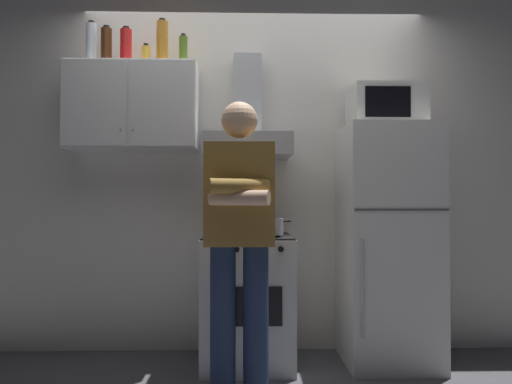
{
  "coord_description": "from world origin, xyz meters",
  "views": [
    {
      "loc": [
        -0.07,
        -2.94,
        1.09
      ],
      "look_at": [
        0.0,
        0.0,
        1.15
      ],
      "focal_mm": 33.14,
      "sensor_mm": 36.0,
      "label": 1
    }
  ],
  "objects_px": {
    "bottle_spice_jar": "(146,55)",
    "bottle_rum_dark": "(106,46)",
    "cooking_pot": "(268,227)",
    "upper_cabinet": "(134,108)",
    "bottle_soda_red": "(126,46)",
    "stove_oven": "(248,299)",
    "bottle_vodka_clear": "(91,44)",
    "bottle_liquor_amber": "(162,43)",
    "microwave": "(386,107)",
    "refrigerator": "(387,244)",
    "bottle_olive_oil": "(183,51)",
    "person_standing": "(239,236)",
    "range_hood": "(248,130)"
  },
  "relations": [
    {
      "from": "upper_cabinet",
      "to": "cooking_pot",
      "type": "height_order",
      "value": "upper_cabinet"
    },
    {
      "from": "bottle_olive_oil",
      "to": "bottle_spice_jar",
      "type": "bearing_deg",
      "value": -175.89
    },
    {
      "from": "bottle_spice_jar",
      "to": "bottle_rum_dark",
      "type": "height_order",
      "value": "bottle_rum_dark"
    },
    {
      "from": "microwave",
      "to": "bottle_spice_jar",
      "type": "distance_m",
      "value": 1.71
    },
    {
      "from": "person_standing",
      "to": "bottle_olive_oil",
      "type": "bearing_deg",
      "value": 118.76
    },
    {
      "from": "bottle_soda_red",
      "to": "bottle_rum_dark",
      "type": "distance_m",
      "value": 0.13
    },
    {
      "from": "bottle_soda_red",
      "to": "bottle_rum_dark",
      "type": "bearing_deg",
      "value": -178.03
    },
    {
      "from": "person_standing",
      "to": "bottle_rum_dark",
      "type": "distance_m",
      "value": 1.73
    },
    {
      "from": "stove_oven",
      "to": "refrigerator",
      "type": "height_order",
      "value": "refrigerator"
    },
    {
      "from": "microwave",
      "to": "cooking_pot",
      "type": "distance_m",
      "value": 1.16
    },
    {
      "from": "range_hood",
      "to": "bottle_olive_oil",
      "type": "height_order",
      "value": "bottle_olive_oil"
    },
    {
      "from": "person_standing",
      "to": "bottle_liquor_amber",
      "type": "relative_size",
      "value": 4.96
    },
    {
      "from": "upper_cabinet",
      "to": "bottle_rum_dark",
      "type": "height_order",
      "value": "bottle_rum_dark"
    },
    {
      "from": "microwave",
      "to": "bottle_spice_jar",
      "type": "height_order",
      "value": "bottle_spice_jar"
    },
    {
      "from": "bottle_soda_red",
      "to": "bottle_liquor_amber",
      "type": "bearing_deg",
      "value": 5.24
    },
    {
      "from": "refrigerator",
      "to": "bottle_olive_oil",
      "type": "height_order",
      "value": "bottle_olive_oil"
    },
    {
      "from": "refrigerator",
      "to": "bottle_olive_oil",
      "type": "bearing_deg",
      "value": 174.67
    },
    {
      "from": "refrigerator",
      "to": "bottle_soda_red",
      "type": "xyz_separation_m",
      "value": [
        -1.8,
        0.11,
        1.38
      ]
    },
    {
      "from": "stove_oven",
      "to": "bottle_vodka_clear",
      "type": "height_order",
      "value": "bottle_vodka_clear"
    },
    {
      "from": "cooking_pot",
      "to": "bottle_spice_jar",
      "type": "height_order",
      "value": "bottle_spice_jar"
    },
    {
      "from": "bottle_olive_oil",
      "to": "bottle_rum_dark",
      "type": "height_order",
      "value": "bottle_rum_dark"
    },
    {
      "from": "stove_oven",
      "to": "range_hood",
      "type": "height_order",
      "value": "range_hood"
    },
    {
      "from": "microwave",
      "to": "bottle_spice_jar",
      "type": "relative_size",
      "value": 3.25
    },
    {
      "from": "bottle_olive_oil",
      "to": "bottle_soda_red",
      "type": "relative_size",
      "value": 0.86
    },
    {
      "from": "upper_cabinet",
      "to": "bottle_soda_red",
      "type": "height_order",
      "value": "bottle_soda_red"
    },
    {
      "from": "range_hood",
      "to": "bottle_rum_dark",
      "type": "xyz_separation_m",
      "value": [
        -0.99,
        -0.02,
        0.58
      ]
    },
    {
      "from": "microwave",
      "to": "person_standing",
      "type": "bearing_deg",
      "value": -148.0
    },
    {
      "from": "person_standing",
      "to": "cooking_pot",
      "type": "height_order",
      "value": "person_standing"
    },
    {
      "from": "range_hood",
      "to": "bottle_rum_dark",
      "type": "distance_m",
      "value": 1.14
    },
    {
      "from": "person_standing",
      "to": "cooking_pot",
      "type": "distance_m",
      "value": 0.52
    },
    {
      "from": "cooking_pot",
      "to": "bottle_olive_oil",
      "type": "distance_m",
      "value": 1.38
    },
    {
      "from": "person_standing",
      "to": "bottle_rum_dark",
      "type": "height_order",
      "value": "bottle_rum_dark"
    },
    {
      "from": "range_hood",
      "to": "bottle_vodka_clear",
      "type": "bearing_deg",
      "value": -179.56
    },
    {
      "from": "person_standing",
      "to": "refrigerator",
      "type": "bearing_deg",
      "value": 31.23
    },
    {
      "from": "microwave",
      "to": "bottle_olive_oil",
      "type": "bearing_deg",
      "value": 175.41
    },
    {
      "from": "bottle_vodka_clear",
      "to": "range_hood",
      "type": "bearing_deg",
      "value": 0.44
    },
    {
      "from": "person_standing",
      "to": "bottle_soda_red",
      "type": "height_order",
      "value": "bottle_soda_red"
    },
    {
      "from": "bottle_rum_dark",
      "to": "bottle_liquor_amber",
      "type": "bearing_deg",
      "value": 4.09
    },
    {
      "from": "person_standing",
      "to": "bottle_spice_jar",
      "type": "xyz_separation_m",
      "value": [
        -0.66,
        0.72,
        1.22
      ]
    },
    {
      "from": "cooking_pot",
      "to": "bottle_soda_red",
      "type": "xyz_separation_m",
      "value": [
        -0.98,
        0.23,
        1.25
      ]
    },
    {
      "from": "microwave",
      "to": "bottle_soda_red",
      "type": "distance_m",
      "value": 1.85
    },
    {
      "from": "bottle_liquor_amber",
      "to": "bottle_soda_red",
      "type": "bearing_deg",
      "value": -174.76
    },
    {
      "from": "upper_cabinet",
      "to": "range_hood",
      "type": "relative_size",
      "value": 1.2
    },
    {
      "from": "upper_cabinet",
      "to": "bottle_spice_jar",
      "type": "relative_size",
      "value": 6.1
    },
    {
      "from": "bottle_spice_jar",
      "to": "bottle_soda_red",
      "type": "height_order",
      "value": "bottle_soda_red"
    },
    {
      "from": "person_standing",
      "to": "bottle_olive_oil",
      "type": "relative_size",
      "value": 7.27
    },
    {
      "from": "bottle_soda_red",
      "to": "cooking_pot",
      "type": "bearing_deg",
      "value": -13.0
    },
    {
      "from": "cooking_pot",
      "to": "bottle_vodka_clear",
      "type": "distance_m",
      "value": 1.78
    },
    {
      "from": "bottle_olive_oil",
      "to": "microwave",
      "type": "bearing_deg",
      "value": -4.59
    },
    {
      "from": "stove_oven",
      "to": "bottle_soda_red",
      "type": "distance_m",
      "value": 1.94
    }
  ]
}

